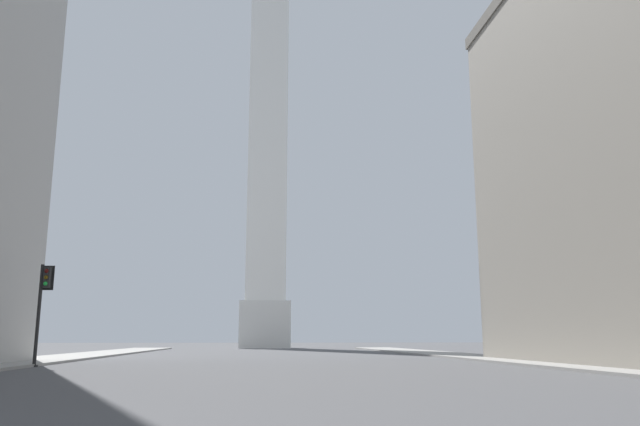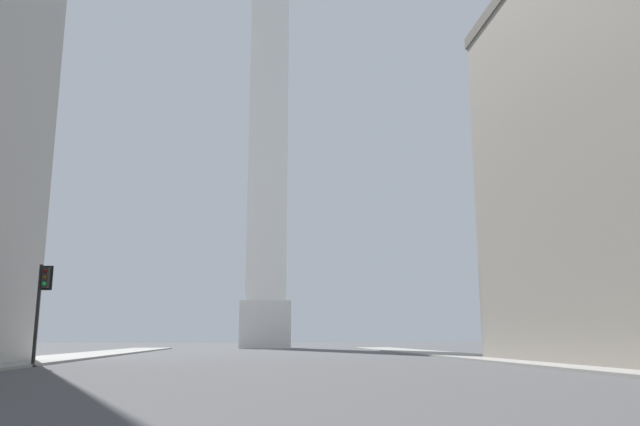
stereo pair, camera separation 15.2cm
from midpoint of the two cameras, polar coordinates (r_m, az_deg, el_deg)
The scene contains 3 objects.
sidewalk_right at distance 38.47m, azimuth 20.52°, elevation -12.76°, with size 5.00×111.07×0.15m, color gray.
obelisk at distance 98.46m, azimuth -4.75°, elevation 6.29°, with size 7.38×7.38×65.73m.
traffic_light_mid_left at distance 36.62m, azimuth -24.02°, elevation -7.16°, with size 0.79×0.51×5.37m.
Camera 2 is at (-1.34, -1.30, 1.50)m, focal length 35.00 mm.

